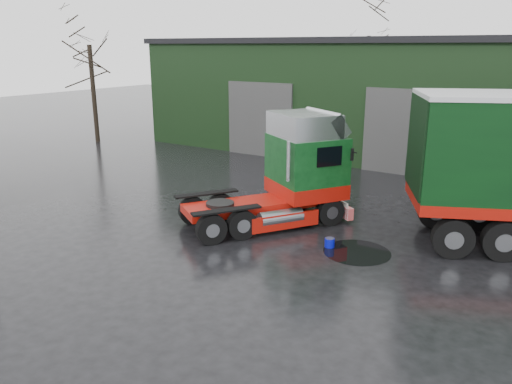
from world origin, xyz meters
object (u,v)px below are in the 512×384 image
hero_tractor (261,171)px  warehouse (439,97)px  tree_back_a (367,61)px  wash_bucket (330,243)px  tree_left (92,73)px

hero_tractor → warehouse: bearing=116.5°
tree_back_a → wash_bucket: bearing=-71.3°
warehouse → hero_tractor: bearing=-97.3°
warehouse → wash_bucket: warehouse is taller
warehouse → tree_left: (-19.00, -8.00, 1.09)m
warehouse → wash_bucket: size_ratio=108.08×
hero_tractor → wash_bucket: size_ratio=20.25×
warehouse → hero_tractor: size_ratio=5.34×
warehouse → tree_back_a: bearing=128.7°
wash_bucket → tree_left: (-19.82, 8.08, 4.11)m
hero_tractor → wash_bucket: hero_tractor is taller
hero_tractor → tree_left: tree_left is taller
warehouse → tree_left: 20.64m
warehouse → tree_back_a: tree_back_a is taller
tree_back_a → warehouse: bearing=-51.3°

